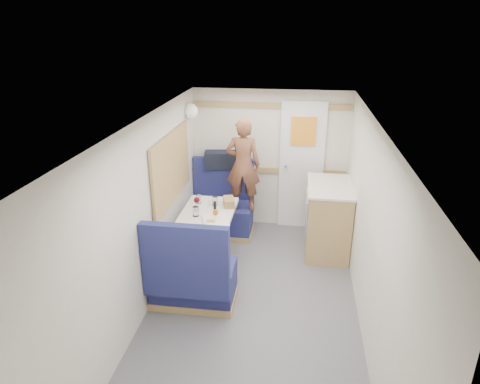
# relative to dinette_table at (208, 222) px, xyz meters

# --- Properties ---
(floor) EXTENTS (4.50, 4.50, 0.00)m
(floor) POSITION_rel_dinette_table_xyz_m (0.65, -1.00, -0.57)
(floor) COLOR #515156
(floor) RESTS_ON ground
(ceiling) EXTENTS (4.50, 4.50, 0.00)m
(ceiling) POSITION_rel_dinette_table_xyz_m (0.65, -1.00, 1.43)
(ceiling) COLOR silver
(ceiling) RESTS_ON wall_back
(wall_back) EXTENTS (2.20, 0.02, 2.00)m
(wall_back) POSITION_rel_dinette_table_xyz_m (0.65, 1.25, 0.43)
(wall_back) COLOR silver
(wall_back) RESTS_ON floor
(wall_left) EXTENTS (0.02, 4.50, 2.00)m
(wall_left) POSITION_rel_dinette_table_xyz_m (-0.45, -1.00, 0.43)
(wall_left) COLOR silver
(wall_left) RESTS_ON floor
(wall_right) EXTENTS (0.02, 4.50, 2.00)m
(wall_right) POSITION_rel_dinette_table_xyz_m (1.75, -1.00, 0.43)
(wall_right) COLOR silver
(wall_right) RESTS_ON floor
(oak_trim_low) EXTENTS (2.15, 0.02, 0.08)m
(oak_trim_low) POSITION_rel_dinette_table_xyz_m (0.65, 1.23, 0.28)
(oak_trim_low) COLOR #9B7846
(oak_trim_low) RESTS_ON wall_back
(oak_trim_high) EXTENTS (2.15, 0.02, 0.08)m
(oak_trim_high) POSITION_rel_dinette_table_xyz_m (0.65, 1.23, 1.21)
(oak_trim_high) COLOR #9B7846
(oak_trim_high) RESTS_ON wall_back
(side_window) EXTENTS (0.04, 1.30, 0.72)m
(side_window) POSITION_rel_dinette_table_xyz_m (-0.43, 0.00, 0.68)
(side_window) COLOR #AEB397
(side_window) RESTS_ON wall_left
(rear_door) EXTENTS (0.62, 0.12, 1.86)m
(rear_door) POSITION_rel_dinette_table_xyz_m (1.10, 1.22, 0.41)
(rear_door) COLOR white
(rear_door) RESTS_ON wall_back
(dinette_table) EXTENTS (0.62, 0.92, 0.72)m
(dinette_table) POSITION_rel_dinette_table_xyz_m (0.00, 0.00, 0.00)
(dinette_table) COLOR white
(dinette_table) RESTS_ON floor
(bench_far) EXTENTS (0.90, 0.59, 1.05)m
(bench_far) POSITION_rel_dinette_table_xyz_m (-0.00, 0.86, -0.27)
(bench_far) COLOR navy
(bench_far) RESTS_ON floor
(bench_near) EXTENTS (0.90, 0.59, 1.05)m
(bench_near) POSITION_rel_dinette_table_xyz_m (-0.00, -0.86, -0.27)
(bench_near) COLOR navy
(bench_near) RESTS_ON floor
(ledge) EXTENTS (0.90, 0.14, 0.04)m
(ledge) POSITION_rel_dinette_table_xyz_m (-0.00, 1.12, 0.31)
(ledge) COLOR #9B7846
(ledge) RESTS_ON bench_far
(dome_light) EXTENTS (0.20, 0.20, 0.20)m
(dome_light) POSITION_rel_dinette_table_xyz_m (-0.39, 0.85, 1.18)
(dome_light) COLOR white
(dome_light) RESTS_ON wall_left
(galley_counter) EXTENTS (0.57, 0.92, 0.92)m
(galley_counter) POSITION_rel_dinette_table_xyz_m (1.47, 0.55, -0.10)
(galley_counter) COLOR #9B7846
(galley_counter) RESTS_ON floor
(person) EXTENTS (0.46, 0.31, 1.26)m
(person) POSITION_rel_dinette_table_xyz_m (0.33, 0.72, 0.51)
(person) COLOR brown
(person) RESTS_ON bench_far
(duffel_bag) EXTENTS (0.51, 0.29, 0.23)m
(duffel_bag) POSITION_rel_dinette_table_xyz_m (-0.03, 1.12, 0.45)
(duffel_bag) COLOR black
(duffel_bag) RESTS_ON ledge
(tray) EXTENTS (0.38, 0.44, 0.02)m
(tray) POSITION_rel_dinette_table_xyz_m (0.14, -0.27, 0.16)
(tray) COLOR white
(tray) RESTS_ON dinette_table
(orange_fruit) EXTENTS (0.07, 0.07, 0.07)m
(orange_fruit) POSITION_rel_dinette_table_xyz_m (0.12, -0.14, 0.21)
(orange_fruit) COLOR orange
(orange_fruit) RESTS_ON tray
(cheese_block) EXTENTS (0.10, 0.07, 0.03)m
(cheese_block) POSITION_rel_dinette_table_xyz_m (0.11, -0.33, 0.19)
(cheese_block) COLOR #E4D184
(cheese_block) RESTS_ON tray
(wine_glass) EXTENTS (0.08, 0.08, 0.17)m
(wine_glass) POSITION_rel_dinette_table_xyz_m (-0.14, 0.01, 0.28)
(wine_glass) COLOR white
(wine_glass) RESTS_ON dinette_table
(tumbler_left) EXTENTS (0.07, 0.07, 0.12)m
(tumbler_left) POSITION_rel_dinette_table_xyz_m (-0.11, -0.17, 0.21)
(tumbler_left) COLOR white
(tumbler_left) RESTS_ON dinette_table
(tumbler_mid) EXTENTS (0.07, 0.07, 0.11)m
(tumbler_mid) POSITION_rel_dinette_table_xyz_m (-0.16, 0.21, 0.21)
(tumbler_mid) COLOR white
(tumbler_mid) RESTS_ON dinette_table
(tumbler_right) EXTENTS (0.07, 0.07, 0.11)m
(tumbler_right) POSITION_rel_dinette_table_xyz_m (0.05, 0.18, 0.21)
(tumbler_right) COLOR silver
(tumbler_right) RESTS_ON dinette_table
(beer_glass) EXTENTS (0.06, 0.06, 0.09)m
(beer_glass) POSITION_rel_dinette_table_xyz_m (0.22, 0.11, 0.20)
(beer_glass) COLOR #954315
(beer_glass) RESTS_ON dinette_table
(pepper_grinder) EXTENTS (0.04, 0.04, 0.10)m
(pepper_grinder) POSITION_rel_dinette_table_xyz_m (0.07, 0.06, 0.20)
(pepper_grinder) COLOR black
(pepper_grinder) RESTS_ON dinette_table
(salt_grinder) EXTENTS (0.04, 0.04, 0.09)m
(salt_grinder) POSITION_rel_dinette_table_xyz_m (-0.01, 0.15, 0.20)
(salt_grinder) COLOR white
(salt_grinder) RESTS_ON dinette_table
(bread_loaf) EXTENTS (0.18, 0.25, 0.10)m
(bread_loaf) POSITION_rel_dinette_table_xyz_m (0.22, 0.19, 0.20)
(bread_loaf) COLOR olive
(bread_loaf) RESTS_ON dinette_table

